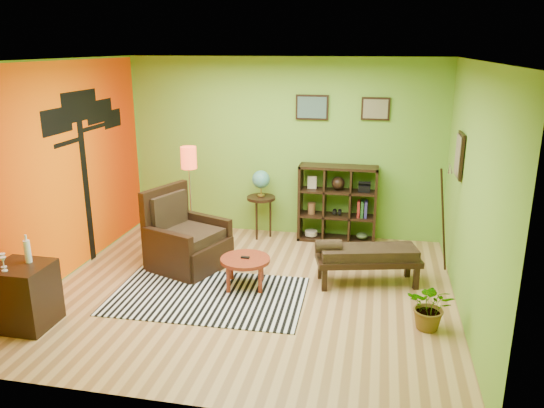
% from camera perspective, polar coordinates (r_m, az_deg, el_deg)
% --- Properties ---
extents(ground, '(5.00, 5.00, 0.00)m').
position_cam_1_polar(ground, '(6.75, -2.38, -9.30)').
color(ground, tan).
rests_on(ground, ground).
extents(room_shell, '(5.04, 4.54, 2.82)m').
position_cam_1_polar(room_shell, '(6.21, -3.38, 5.94)').
color(room_shell, '#6EA731').
rests_on(room_shell, ground).
extents(zebra_rug, '(2.39, 1.51, 0.01)m').
position_cam_1_polar(zebra_rug, '(6.65, -6.91, -9.76)').
color(zebra_rug, white).
rests_on(zebra_rug, ground).
extents(coffee_table, '(0.63, 0.63, 0.41)m').
position_cam_1_polar(coffee_table, '(6.73, -2.89, -6.26)').
color(coffee_table, maroon).
rests_on(coffee_table, ground).
extents(armchair, '(1.16, 1.15, 1.10)m').
position_cam_1_polar(armchair, '(7.43, -9.34, -4.20)').
color(armchair, black).
rests_on(armchair, ground).
extents(side_cabinet, '(0.60, 0.55, 1.03)m').
position_cam_1_polar(side_cabinet, '(6.42, -25.17, -8.88)').
color(side_cabinet, black).
rests_on(side_cabinet, ground).
extents(floor_lamp, '(0.24, 0.24, 1.57)m').
position_cam_1_polar(floor_lamp, '(7.76, -8.91, 3.94)').
color(floor_lamp, silver).
rests_on(floor_lamp, ground).
extents(globe_table, '(0.45, 0.45, 1.09)m').
position_cam_1_polar(globe_table, '(8.29, -1.19, 1.83)').
color(globe_table, black).
rests_on(globe_table, ground).
extents(cube_shelf, '(1.20, 0.35, 1.20)m').
position_cam_1_polar(cube_shelf, '(8.27, 7.14, 0.02)').
color(cube_shelf, black).
rests_on(cube_shelf, ground).
extents(bench, '(1.39, 0.77, 0.61)m').
position_cam_1_polar(bench, '(6.88, 10.00, -5.47)').
color(bench, black).
rests_on(bench, ground).
extents(potted_plant, '(0.60, 0.64, 0.42)m').
position_cam_1_polar(potted_plant, '(6.06, 16.69, -10.98)').
color(potted_plant, '#26661E').
rests_on(potted_plant, ground).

